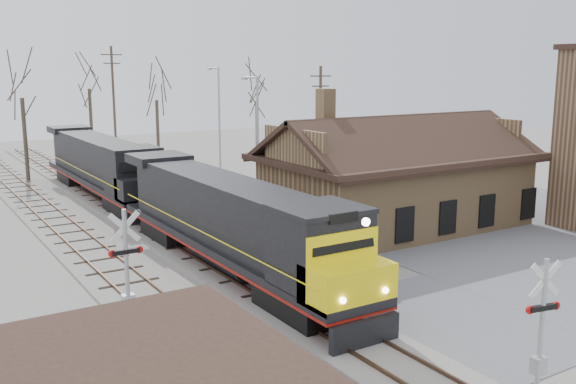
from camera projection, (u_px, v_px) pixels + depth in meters
The scene contains 17 objects.
ground at pixel (363, 348), 20.99m from camera, with size 140.00×140.00×0.00m, color gray.
road at pixel (363, 348), 20.98m from camera, with size 60.00×9.00×0.03m, color #5C5C61.
track_main at pixel (182, 242), 33.44m from camera, with size 3.40×90.00×0.24m.
track_siding at pixel (96, 256), 31.10m from camera, with size 3.40×90.00×0.24m.
depot at pixel (396, 185), 36.76m from camera, with size 15.20×9.31×7.90m.
locomotive_lead at pixel (234, 224), 28.11m from camera, with size 2.93×19.61×4.35m.
locomotive_trailing at pixel (102, 166), 44.64m from camera, with size 2.93×19.61×4.12m.
crossbuck_near at pixel (541, 332), 17.65m from camera, with size 1.13×0.32×3.99m.
crossbuck_far at pixel (127, 274), 22.28m from camera, with size 1.22×0.32×4.29m.
streetlight_b at pixel (256, 135), 40.80m from camera, with size 0.25×2.04×8.51m.
streetlight_c at pixel (219, 116), 53.29m from camera, with size 0.25×2.04×9.06m.
utility_pole_b at pixel (114, 103), 60.67m from camera, with size 2.00×0.24×11.00m.
utility_pole_c at pixel (320, 120), 52.10m from camera, with size 2.00×0.24×9.15m.
tree_b at pixel (21, 84), 49.92m from camera, with size 4.46×4.46×10.93m.
tree_c at pixel (88, 76), 60.79m from camera, with size 4.69×4.69×11.50m.
tree_d at pixel (156, 89), 59.68m from camera, with size 4.02×4.02×9.85m.
tree_e at pixel (257, 91), 59.92m from camera, with size 3.95×3.95×9.68m.
Camera 1 is at (-12.50, -15.31, 9.05)m, focal length 40.00 mm.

